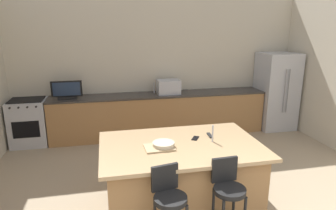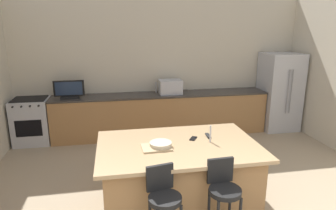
{
  "view_description": "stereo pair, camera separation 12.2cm",
  "coord_description": "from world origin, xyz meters",
  "px_view_note": "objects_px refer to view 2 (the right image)",
  "views": [
    {
      "loc": [
        -1.17,
        -1.31,
        2.36
      ],
      "look_at": [
        -0.19,
        3.29,
        1.09
      ],
      "focal_mm": 31.74,
      "sensor_mm": 36.0,
      "label": 1
    },
    {
      "loc": [
        -1.05,
        -1.34,
        2.36
      ],
      "look_at": [
        -0.19,
        3.29,
        1.09
      ],
      "focal_mm": 31.74,
      "sensor_mm": 36.0,
      "label": 2
    }
  ],
  "objects_px": {
    "kitchen_island": "(178,176)",
    "bar_stool_right": "(223,197)",
    "microwave": "(170,87)",
    "range_oven": "(32,121)",
    "fruit_bowl": "(161,145)",
    "cell_phone": "(193,138)",
    "cutting_board": "(156,147)",
    "tv_monitor": "(69,90)",
    "bar_stool_left": "(164,205)",
    "refrigerator": "(279,92)",
    "tv_remote": "(208,136)"
  },
  "relations": [
    {
      "from": "kitchen_island",
      "to": "bar_stool_right",
      "type": "height_order",
      "value": "bar_stool_right"
    },
    {
      "from": "kitchen_island",
      "to": "microwave",
      "type": "distance_m",
      "value": 2.86
    },
    {
      "from": "range_oven",
      "to": "microwave",
      "type": "relative_size",
      "value": 1.96
    },
    {
      "from": "kitchen_island",
      "to": "microwave",
      "type": "height_order",
      "value": "microwave"
    },
    {
      "from": "fruit_bowl",
      "to": "cell_phone",
      "type": "distance_m",
      "value": 0.5
    },
    {
      "from": "bar_stool_right",
      "to": "fruit_bowl",
      "type": "height_order",
      "value": "bar_stool_right"
    },
    {
      "from": "cell_phone",
      "to": "cutting_board",
      "type": "xyz_separation_m",
      "value": [
        -0.52,
        -0.21,
        0.01
      ]
    },
    {
      "from": "kitchen_island",
      "to": "tv_monitor",
      "type": "distance_m",
      "value": 3.24
    },
    {
      "from": "tv_monitor",
      "to": "kitchen_island",
      "type": "bearing_deg",
      "value": -58.67
    },
    {
      "from": "bar_stool_left",
      "to": "microwave",
      "type": "bearing_deg",
      "value": 67.08
    },
    {
      "from": "refrigerator",
      "to": "tv_monitor",
      "type": "distance_m",
      "value": 4.62
    },
    {
      "from": "kitchen_island",
      "to": "refrigerator",
      "type": "xyz_separation_m",
      "value": [
        2.96,
        2.69,
        0.41
      ]
    },
    {
      "from": "kitchen_island",
      "to": "tv_monitor",
      "type": "bearing_deg",
      "value": 121.33
    },
    {
      "from": "range_oven",
      "to": "bar_stool_right",
      "type": "height_order",
      "value": "bar_stool_right"
    },
    {
      "from": "range_oven",
      "to": "tv_remote",
      "type": "distance_m",
      "value": 3.89
    },
    {
      "from": "fruit_bowl",
      "to": "refrigerator",
      "type": "bearing_deg",
      "value": 40.55
    },
    {
      "from": "kitchen_island",
      "to": "cutting_board",
      "type": "bearing_deg",
      "value": -167.44
    },
    {
      "from": "refrigerator",
      "to": "microwave",
      "type": "relative_size",
      "value": 3.65
    },
    {
      "from": "microwave",
      "to": "refrigerator",
      "type": "bearing_deg",
      "value": -1.65
    },
    {
      "from": "bar_stool_right",
      "to": "cell_phone",
      "type": "height_order",
      "value": "bar_stool_right"
    },
    {
      "from": "bar_stool_left",
      "to": "tv_remote",
      "type": "bearing_deg",
      "value": 40.51
    },
    {
      "from": "range_oven",
      "to": "cell_phone",
      "type": "relative_size",
      "value": 6.28
    },
    {
      "from": "fruit_bowl",
      "to": "tv_remote",
      "type": "height_order",
      "value": "fruit_bowl"
    },
    {
      "from": "tv_monitor",
      "to": "cutting_board",
      "type": "bearing_deg",
      "value": -63.85
    },
    {
      "from": "fruit_bowl",
      "to": "microwave",
      "type": "bearing_deg",
      "value": 76.73
    },
    {
      "from": "cell_phone",
      "to": "cutting_board",
      "type": "distance_m",
      "value": 0.56
    },
    {
      "from": "kitchen_island",
      "to": "bar_stool_right",
      "type": "xyz_separation_m",
      "value": [
        0.32,
        -0.76,
        0.14
      ]
    },
    {
      "from": "tv_remote",
      "to": "cutting_board",
      "type": "xyz_separation_m",
      "value": [
        -0.74,
        -0.26,
        -0.0
      ]
    },
    {
      "from": "refrigerator",
      "to": "bar_stool_right",
      "type": "bearing_deg",
      "value": -127.38
    },
    {
      "from": "tv_monitor",
      "to": "bar_stool_right",
      "type": "bearing_deg",
      "value": -60.4
    },
    {
      "from": "tv_monitor",
      "to": "tv_remote",
      "type": "xyz_separation_m",
      "value": [
        2.1,
        -2.52,
        -0.17
      ]
    },
    {
      "from": "range_oven",
      "to": "cell_phone",
      "type": "bearing_deg",
      "value": -44.49
    },
    {
      "from": "cutting_board",
      "to": "tv_remote",
      "type": "bearing_deg",
      "value": 19.09
    },
    {
      "from": "range_oven",
      "to": "cutting_board",
      "type": "xyz_separation_m",
      "value": [
        2.14,
        -2.83,
        0.45
      ]
    },
    {
      "from": "kitchen_island",
      "to": "bar_stool_right",
      "type": "relative_size",
      "value": 2.01
    },
    {
      "from": "refrigerator",
      "to": "tv_remote",
      "type": "height_order",
      "value": "refrigerator"
    },
    {
      "from": "tv_remote",
      "to": "fruit_bowl",
      "type": "bearing_deg",
      "value": -157.88
    },
    {
      "from": "fruit_bowl",
      "to": "cutting_board",
      "type": "relative_size",
      "value": 0.76
    },
    {
      "from": "refrigerator",
      "to": "microwave",
      "type": "bearing_deg",
      "value": 178.35
    },
    {
      "from": "bar_stool_left",
      "to": "cell_phone",
      "type": "height_order",
      "value": "bar_stool_left"
    },
    {
      "from": "bar_stool_right",
      "to": "tv_remote",
      "type": "xyz_separation_m",
      "value": [
        0.13,
        0.95,
        0.32
      ]
    },
    {
      "from": "kitchen_island",
      "to": "bar_stool_left",
      "type": "distance_m",
      "value": 0.85
    },
    {
      "from": "microwave",
      "to": "fruit_bowl",
      "type": "relative_size",
      "value": 1.77
    },
    {
      "from": "kitchen_island",
      "to": "cutting_board",
      "type": "relative_size",
      "value": 5.66
    },
    {
      "from": "fruit_bowl",
      "to": "tv_remote",
      "type": "bearing_deg",
      "value": 18.74
    },
    {
      "from": "tv_remote",
      "to": "cutting_board",
      "type": "relative_size",
      "value": 0.48
    },
    {
      "from": "microwave",
      "to": "tv_remote",
      "type": "distance_m",
      "value": 2.58
    },
    {
      "from": "kitchen_island",
      "to": "tv_remote",
      "type": "xyz_separation_m",
      "value": [
        0.45,
        0.19,
        0.46
      ]
    },
    {
      "from": "range_oven",
      "to": "tv_monitor",
      "type": "bearing_deg",
      "value": -3.72
    },
    {
      "from": "tv_monitor",
      "to": "fruit_bowl",
      "type": "distance_m",
      "value": 3.1
    }
  ]
}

